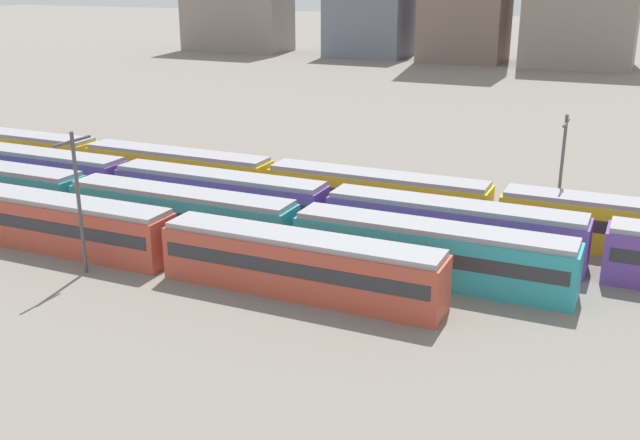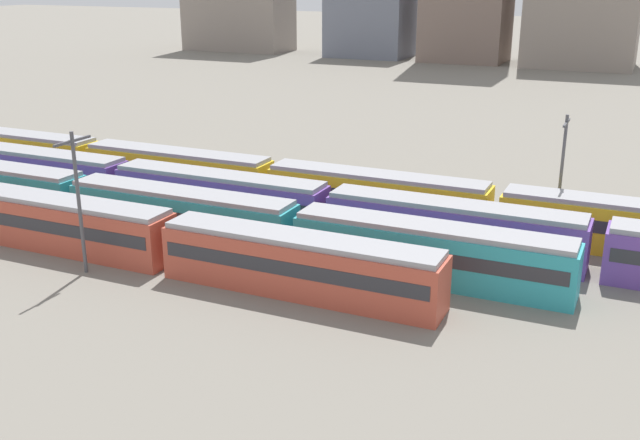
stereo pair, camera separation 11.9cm
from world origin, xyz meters
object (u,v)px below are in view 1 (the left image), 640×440
train_track_0 (59,223)px  train_track_1 (181,214)px  train_track_3 (496,210)px  catenary_pole_0 (78,196)px  train_track_2 (453,228)px  catenary_pole_1 (562,166)px

train_track_0 → train_track_1: 8.48m
train_track_3 → catenary_pole_0: (-22.93, -18.40, 3.33)m
train_track_0 → catenary_pole_0: (4.61, -2.80, 3.33)m
train_track_0 → train_track_3: same height
train_track_0 → train_track_3: (27.55, 15.60, 0.00)m
train_track_1 → catenary_pole_0: (-2.09, -8.00, 3.33)m
train_track_2 → catenary_pole_0: size_ratio=9.97×
train_track_1 → catenary_pole_1: (24.87, 13.66, 3.05)m
train_track_0 → train_track_3: size_ratio=0.50×
train_track_2 → train_track_3: same height
train_track_2 → train_track_3: (1.89, 5.20, 0.00)m
train_track_0 → catenary_pole_1: bearing=30.8°
train_track_1 → catenary_pole_0: bearing=-104.6°
train_track_0 → train_track_2: same height
train_track_2 → catenary_pole_1: (5.92, 8.46, 3.05)m
train_track_2 → catenary_pole_0: 25.07m
train_track_0 → catenary_pole_1: size_ratio=6.31×
train_track_1 → train_track_3: 23.29m
train_track_2 → catenary_pole_1: size_ratio=10.58×
train_track_0 → train_track_1: (6.70, 5.20, 0.00)m
train_track_1 → train_track_2: 19.66m
train_track_3 → catenary_pole_1: 6.01m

